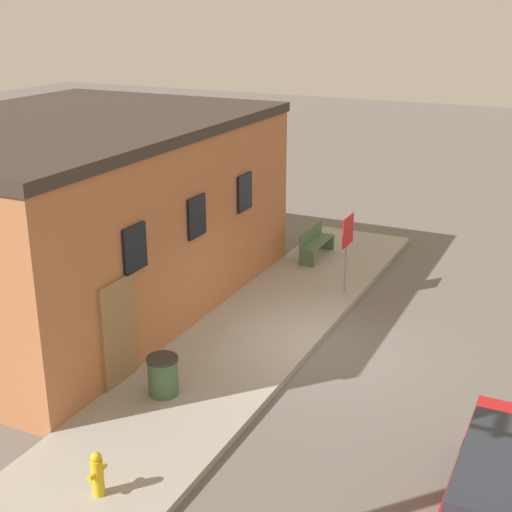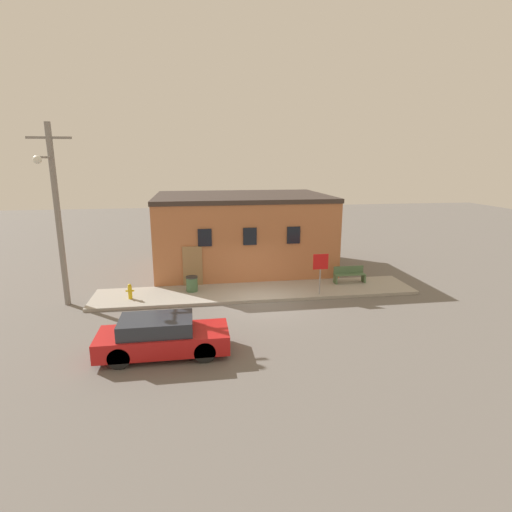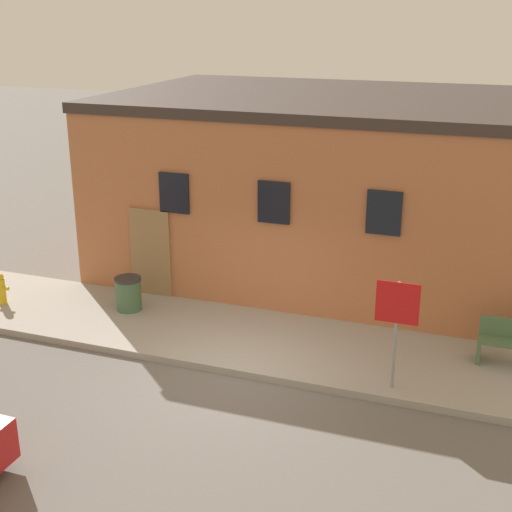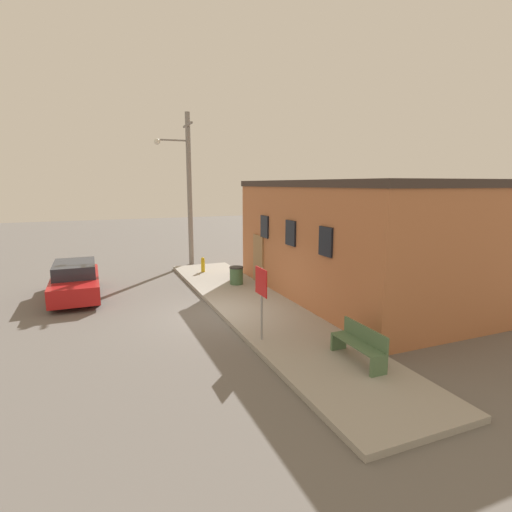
% 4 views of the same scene
% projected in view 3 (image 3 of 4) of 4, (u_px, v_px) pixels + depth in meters
% --- Properties ---
extents(ground_plane, '(80.00, 80.00, 0.00)m').
position_uv_depth(ground_plane, '(232.00, 376.00, 13.25)').
color(ground_plane, '#66605B').
extents(sidewalk, '(15.78, 2.82, 0.15)m').
position_uv_depth(sidewalk, '(258.00, 341.00, 14.48)').
color(sidewalk, '#9E998E').
rests_on(sidewalk, ground).
extents(brick_building, '(10.01, 7.20, 4.48)m').
position_uv_depth(brick_building, '(318.00, 183.00, 18.19)').
color(brick_building, '#B26B42').
rests_on(brick_building, ground).
extents(fire_hydrant, '(0.39, 0.18, 0.72)m').
position_uv_depth(fire_hydrant, '(1.00, 289.00, 16.00)').
color(fire_hydrant, gold).
rests_on(fire_hydrant, sidewalk).
extents(stop_sign, '(0.74, 0.06, 2.00)m').
position_uv_depth(stop_sign, '(397.00, 315.00, 12.12)').
color(stop_sign, gray).
rests_on(stop_sign, sidewalk).
extents(trash_bin, '(0.59, 0.59, 0.75)m').
position_uv_depth(trash_bin, '(129.00, 293.00, 15.70)').
color(trash_bin, '#426642').
rests_on(trash_bin, sidewalk).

